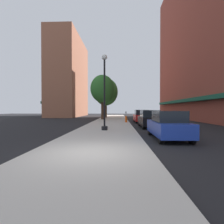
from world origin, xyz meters
TOP-DOWN VIEW (x-y plane):
  - ground_plane at (4.00, 18.00)m, footprint 90.00×90.00m
  - sidewalk_slab at (0.00, 19.00)m, footprint 4.80×50.00m
  - building_right_brick at (14.99, 22.00)m, footprint 6.80×40.00m
  - building_far_background at (-11.01, 37.00)m, footprint 6.80×18.00m
  - lamppost at (-0.04, 7.29)m, footprint 0.48×0.48m
  - fire_hydrant at (1.98, 15.67)m, footprint 0.33×0.26m
  - parking_meter_near at (2.05, 18.02)m, footprint 0.14×0.09m
  - tree_near at (-1.47, 28.79)m, footprint 4.68×4.68m
  - tree_mid at (-1.54, 21.89)m, footprint 3.78×3.78m
  - car_blue at (4.00, 3.96)m, footprint 1.80×4.30m
  - car_black at (4.00, 10.47)m, footprint 1.80×4.30m
  - car_red at (4.00, 16.93)m, footprint 1.80×4.30m

SIDE VIEW (x-z plane):
  - ground_plane at x=4.00m, z-range 0.00..0.00m
  - sidewalk_slab at x=0.00m, z-range 0.00..0.12m
  - fire_hydrant at x=1.98m, z-range 0.12..0.91m
  - car_blue at x=4.00m, z-range -0.02..1.64m
  - car_black at x=4.00m, z-range -0.02..1.64m
  - car_red at x=4.00m, z-range -0.02..1.64m
  - parking_meter_near at x=2.05m, z-range 0.29..1.60m
  - lamppost at x=-0.04m, z-range 0.25..6.15m
  - tree_mid at x=-1.54m, z-range 1.44..8.50m
  - tree_near at x=-1.47m, z-range 1.27..8.99m
  - building_far_background at x=-11.01m, z-range -0.02..18.61m
  - building_right_brick at x=14.99m, z-range -0.02..28.51m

